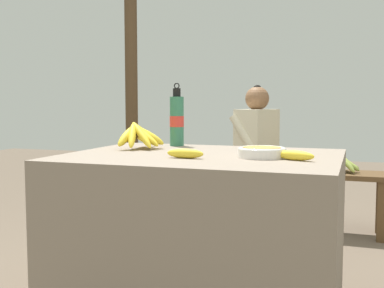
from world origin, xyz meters
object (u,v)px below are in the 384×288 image
Objects in this scene: loose_banana_front at (185,153)px; seated_vendor at (251,145)px; banana_bunch_ripe at (140,135)px; banana_bunch_green at (346,164)px; support_post_near at (131,70)px; water_bottle at (177,120)px; serving_bowl at (262,152)px; wooden_bench at (276,179)px; loose_banana_side at (295,155)px.

seated_vendor is (-0.09, 1.68, -0.11)m from loose_banana_front.
banana_bunch_ripe reaches higher than banana_bunch_green.
banana_bunch_green is 0.11× the size of support_post_near.
loose_banana_front is (0.24, -0.52, -0.12)m from water_bottle.
banana_bunch_green is at bearing 79.08° from serving_bowl.
banana_bunch_green is at bearing -10.49° from support_post_near.
water_bottle is at bearing 100.61° from seated_vendor.
banana_bunch_ripe is 1.41m from seated_vendor.
support_post_near reaches higher than banana_bunch_green.
loose_banana_front is 2.44m from support_post_near.
support_post_near reaches higher than wooden_bench.
water_bottle is 0.81m from loose_banana_side.
support_post_near is (-1.54, 1.90, 0.49)m from serving_bowl.
wooden_bench is at bearing 74.03° from water_bottle.
serving_bowl is 1.60m from banana_bunch_green.
banana_bunch_green is (0.94, 1.39, -0.27)m from banana_bunch_ripe.
loose_banana_front is 0.06× the size of support_post_near.
loose_banana_front is 0.94× the size of loose_banana_side.
water_bottle reaches higher than banana_bunch_ripe.
wooden_bench is 6.00× the size of banana_bunch_green.
banana_bunch_green is (0.16, 1.61, -0.22)m from loose_banana_side.
loose_banana_side is 1.64m from banana_bunch_green.
support_post_near is at bearing 121.56° from loose_banana_front.
loose_banana_side reaches higher than wooden_bench.
wooden_bench is 0.31m from seated_vendor.
support_post_near is at bearing 117.49° from banana_bunch_ripe.
wooden_bench is at bearing -157.15° from seated_vendor.
wooden_bench is 0.51m from banana_bunch_green.
loose_banana_front and loose_banana_side have the same top height.
banana_bunch_ripe is at bearing -124.23° from banana_bunch_green.
wooden_bench is (-0.19, 1.56, -0.36)m from serving_bowl.
loose_banana_side is at bearing -21.90° from serving_bowl.
banana_bunch_green is at bearing 70.67° from loose_banana_front.
loose_banana_front is (0.35, -0.31, -0.05)m from banana_bunch_ripe.
water_bottle is 1.19× the size of banana_bunch_green.
banana_bunch_ripe is 1.52m from wooden_bench.
loose_banana_side is at bearing 10.09° from loose_banana_front.
wooden_bench is at bearing 86.63° from loose_banana_front.
loose_banana_front is at bearing 110.90° from seated_vendor.
banana_bunch_ripe is 0.82m from loose_banana_side.
seated_vendor reaches higher than water_bottle.
water_bottle reaches higher than loose_banana_side.
support_post_near is at bearing 169.51° from banana_bunch_green.
support_post_near reaches higher than serving_bowl.
wooden_bench is (0.10, 1.69, -0.36)m from loose_banana_front.
serving_bowl is 1.61m from wooden_bench.
serving_bowl is 0.72× the size of banana_bunch_green.
loose_banana_side is at bearing -16.17° from banana_bunch_ripe.
loose_banana_side is 1.69m from wooden_bench.
water_bottle is (-0.53, 0.38, 0.11)m from serving_bowl.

